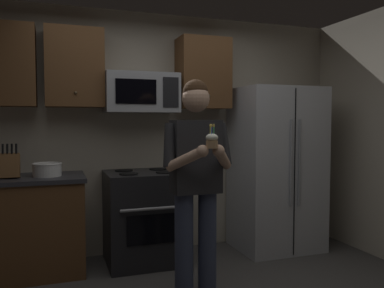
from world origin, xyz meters
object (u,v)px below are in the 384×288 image
Objects in this scene: knife_block at (10,165)px; bowl_large_white at (47,169)px; refrigerator at (276,169)px; microwave at (141,93)px; person at (196,176)px; oven_range at (144,217)px; cupcake at (212,140)px.

knife_block is 1.19× the size of bowl_large_white.
refrigerator is 5.63× the size of knife_block.
person is at bearing -78.75° from microwave.
knife_block reaches higher than bowl_large_white.
refrigerator is (1.50, -0.04, 0.44)m from oven_range.
person is at bearing -32.78° from knife_block.
bowl_large_white is at bearing 179.16° from refrigerator.
person reaches higher than bowl_large_white.
refrigerator is at bearing -6.03° from microwave.
cupcake reaches higher than knife_block.
refrigerator is at bearing 44.14° from cupcake.
knife_block is at bearing -173.09° from microwave.
refrigerator is at bearing -1.50° from oven_range.
microwave is 1.72m from refrigerator.
person is 0.44m from cupcake.
bowl_large_white is at bearing -172.35° from microwave.
cupcake is at bearing -135.86° from refrigerator.
microwave is at bearing 98.66° from cupcake.
oven_range is 0.53× the size of person.
microwave is 1.49m from cupcake.
oven_range is 1.56m from refrigerator.
microwave is at bearing 6.91° from knife_block.
cupcake is (-1.29, -1.25, 0.39)m from refrigerator.
microwave is 1.32m from person.
refrigerator is (1.50, -0.16, -0.82)m from microwave.
knife_block is at bearing 138.91° from cupcake.
refrigerator is 2.73m from knife_block.
microwave is 0.42× the size of person.
refrigerator is 1.02× the size of person.
refrigerator reaches higher than knife_block.
refrigerator reaches higher than bowl_large_white.
knife_block is (-1.23, -0.03, 0.57)m from oven_range.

